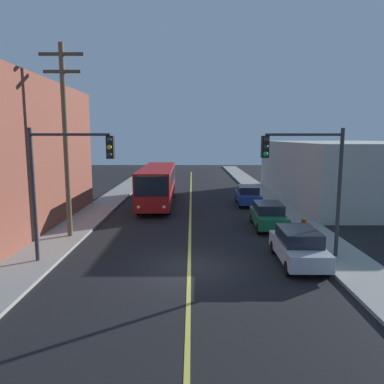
# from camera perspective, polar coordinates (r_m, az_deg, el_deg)

# --- Properties ---
(ground_plane) EXTENTS (120.00, 120.00, 0.00)m
(ground_plane) POSITION_cam_1_polar(r_m,az_deg,el_deg) (16.73, -0.16, -11.58)
(ground_plane) COLOR black
(sidewalk_left) EXTENTS (2.50, 90.00, 0.15)m
(sidewalk_left) POSITION_cam_1_polar(r_m,az_deg,el_deg) (27.34, -15.40, -3.76)
(sidewalk_left) COLOR gray
(sidewalk_left) RESTS_ON ground
(sidewalk_right) EXTENTS (2.50, 90.00, 0.15)m
(sidewalk_right) POSITION_cam_1_polar(r_m,az_deg,el_deg) (27.28, 15.46, -3.80)
(sidewalk_right) COLOR gray
(sidewalk_right) RESTS_ON ground
(lane_stripe_center) EXTENTS (0.16, 60.00, 0.01)m
(lane_stripe_center) POSITION_cam_1_polar(r_m,az_deg,el_deg) (31.25, 0.05, -2.07)
(lane_stripe_center) COLOR #D8CC4C
(lane_stripe_center) RESTS_ON ground
(building_right_warehouse) EXTENTS (12.00, 20.81, 5.29)m
(building_right_warehouse) POSITION_cam_1_polar(r_m,az_deg,el_deg) (37.04, 23.15, 3.03)
(building_right_warehouse) COLOR #B2B2A8
(building_right_warehouse) RESTS_ON ground
(city_bus) EXTENTS (2.74, 12.19, 3.20)m
(city_bus) POSITION_cam_1_polar(r_m,az_deg,el_deg) (31.59, -5.04, 1.34)
(city_bus) COLOR maroon
(city_bus) RESTS_ON ground
(parked_car_silver) EXTENTS (1.88, 4.43, 1.62)m
(parked_car_silver) POSITION_cam_1_polar(r_m,az_deg,el_deg) (17.62, 16.36, -8.01)
(parked_car_silver) COLOR #B7B7BC
(parked_car_silver) RESTS_ON ground
(parked_car_green) EXTENTS (1.93, 4.45, 1.62)m
(parked_car_green) POSITION_cam_1_polar(r_m,az_deg,el_deg) (23.92, 11.96, -3.51)
(parked_car_green) COLOR #196038
(parked_car_green) RESTS_ON ground
(parked_car_blue) EXTENTS (1.90, 4.44, 1.62)m
(parked_car_blue) POSITION_cam_1_polar(r_m,az_deg,el_deg) (31.73, 8.89, -0.47)
(parked_car_blue) COLOR navy
(parked_car_blue) RESTS_ON ground
(utility_pole_near) EXTENTS (2.40, 0.28, 10.57)m
(utility_pole_near) POSITION_cam_1_polar(r_m,az_deg,el_deg) (21.69, -18.70, 8.59)
(utility_pole_near) COLOR brown
(utility_pole_near) RESTS_ON sidewalk_left
(traffic_signal_left_corner) EXTENTS (3.75, 0.48, 6.00)m
(traffic_signal_left_corner) POSITION_cam_1_polar(r_m,az_deg,el_deg) (17.23, -18.49, 3.26)
(traffic_signal_left_corner) COLOR #2D2D33
(traffic_signal_left_corner) RESTS_ON sidewalk_left
(traffic_signal_right_corner) EXTENTS (3.75, 0.48, 6.00)m
(traffic_signal_right_corner) POSITION_cam_1_polar(r_m,az_deg,el_deg) (17.74, 17.65, 3.44)
(traffic_signal_right_corner) COLOR #2D2D33
(traffic_signal_right_corner) RESTS_ON sidewalk_right
(fire_hydrant) EXTENTS (0.44, 0.26, 0.84)m
(fire_hydrant) POSITION_cam_1_polar(r_m,az_deg,el_deg) (23.24, 17.16, -4.71)
(fire_hydrant) COLOR red
(fire_hydrant) RESTS_ON sidewalk_right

